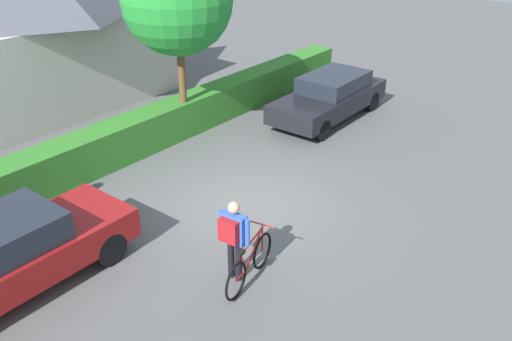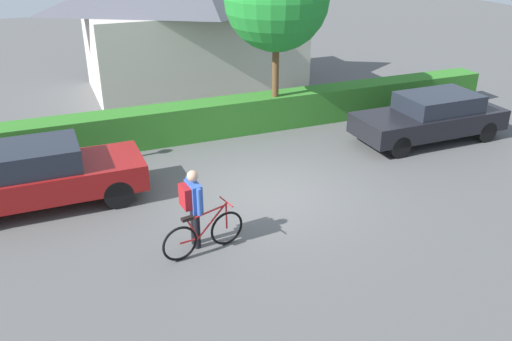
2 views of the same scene
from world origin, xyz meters
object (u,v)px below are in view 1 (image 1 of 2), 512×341
bicycle (250,264)px  person_rider (233,234)px  parked_car_near (10,254)px  parked_car_far (330,96)px

bicycle → person_rider: person_rider is taller
parked_car_near → parked_car_far: 10.78m
parked_car_near → parked_car_far: size_ratio=0.98×
person_rider → parked_car_near: bearing=132.7°
parked_car_near → bicycle: 4.29m
parked_car_near → person_rider: (2.70, -2.93, 0.23)m
parked_car_far → person_rider: 8.59m
parked_car_near → parked_car_far: bearing=0.0°
parked_car_near → person_rider: bearing=-47.3°
bicycle → person_rider: bearing=113.8°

